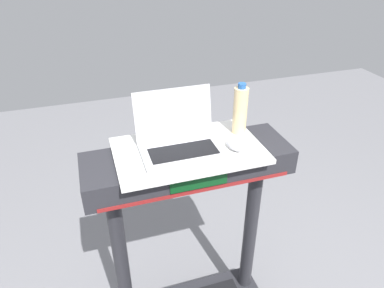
% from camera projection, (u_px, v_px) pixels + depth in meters
% --- Properties ---
extents(desk_board, '(0.62, 0.38, 0.02)m').
position_uv_depth(desk_board, '(188.00, 150.00, 1.50)').
color(desk_board, white).
rests_on(desk_board, treadmill_base).
extents(laptop, '(0.34, 0.26, 0.23)m').
position_uv_depth(laptop, '(179.00, 138.00, 1.47)').
color(laptop, '#B7B7BC').
rests_on(laptop, desk_board).
extents(computer_mouse, '(0.07, 0.11, 0.03)m').
position_uv_depth(computer_mouse, '(235.00, 145.00, 1.49)').
color(computer_mouse, '#B2B2B7').
rests_on(computer_mouse, desk_board).
extents(water_bottle, '(0.06, 0.06, 0.24)m').
position_uv_depth(water_bottle, '(240.00, 110.00, 1.56)').
color(water_bottle, beige).
rests_on(water_bottle, desk_board).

